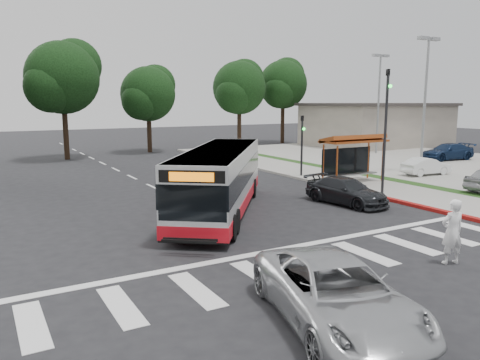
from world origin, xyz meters
TOP-DOWN VIEW (x-y plane):
  - ground at (0.00, 0.00)m, footprint 140.00×140.00m
  - sidewalk_east at (11.00, 8.00)m, footprint 4.00×40.00m
  - curb_east at (9.00, 8.00)m, footprint 0.30×40.00m
  - curb_east_red at (9.00, -2.00)m, footprint 0.32×6.00m
  - parking_lot at (23.00, 10.00)m, footprint 18.00×36.00m
  - commercial_building at (30.00, 22.00)m, footprint 14.00×10.00m
  - building_roof_cap at (30.00, 22.00)m, footprint 14.60×10.60m
  - crosswalk_ladder at (0.00, -5.00)m, footprint 18.00×2.60m
  - bus_shelter at (10.80, 5.10)m, footprint 4.20×1.60m
  - traffic_signal_ne_tall at (9.60, 1.49)m, footprint 0.18×0.37m
  - traffic_signal_ne_short at (9.60, 8.49)m, footprint 0.18×0.37m
  - lot_light_front at (18.00, 6.00)m, footprint 1.90×0.35m
  - lot_light_mid at (24.00, 16.00)m, footprint 1.90×0.35m
  - tree_ne_a at (16.08, 28.06)m, footprint 6.16×5.74m
  - tree_ne_b at (23.08, 30.06)m, footprint 6.16×5.74m
  - tree_north_a at (-1.92, 26.07)m, footprint 6.60×6.15m
  - tree_north_b at (6.07, 28.06)m, footprint 5.72×5.33m
  - transit_bus at (0.53, 2.41)m, footprint 8.51×10.28m
  - pedestrian at (3.61, -6.98)m, footprint 0.83×0.65m
  - dark_sedan at (6.61, 0.97)m, footprint 2.35×4.54m
  - silver_suv_south at (-2.13, -8.31)m, footprint 3.71×5.75m
  - parked_car_1 at (16.99, 4.75)m, footprint 3.54×1.49m
  - parked_car_3 at (25.20, 9.27)m, footprint 4.86×2.47m

SIDE VIEW (x-z plane):
  - ground at x=0.00m, z-range 0.00..0.00m
  - crosswalk_ladder at x=0.00m, z-range 0.00..0.01m
  - parking_lot at x=23.00m, z-range 0.00..0.10m
  - sidewalk_east at x=11.00m, z-range 0.00..0.12m
  - curb_east at x=9.00m, z-range 0.00..0.15m
  - curb_east_red at x=9.00m, z-range 0.00..0.15m
  - dark_sedan at x=6.61m, z-range 0.00..1.26m
  - parked_car_1 at x=16.99m, z-range 0.10..1.24m
  - silver_suv_south at x=-2.13m, z-range 0.00..1.47m
  - parked_car_3 at x=25.20m, z-range 0.10..1.45m
  - pedestrian at x=3.61m, z-range 0.00..2.01m
  - transit_bus at x=0.53m, z-range 0.00..2.85m
  - commercial_building at x=30.00m, z-range 0.00..4.40m
  - bus_shelter at x=10.80m, z-range 0.92..3.78m
  - traffic_signal_ne_short at x=9.60m, z-range 0.48..4.48m
  - traffic_signal_ne_tall at x=9.60m, z-range 0.63..7.13m
  - building_roof_cap at x=30.00m, z-range 4.40..4.70m
  - tree_north_b at x=6.07m, z-range 1.45..9.88m
  - lot_light_front at x=18.00m, z-range 1.40..10.41m
  - lot_light_mid at x=24.00m, z-range 1.40..10.41m
  - tree_ne_a at x=16.08m, z-range 1.74..11.04m
  - tree_ne_b at x=23.08m, z-range 1.91..11.93m
  - tree_north_a at x=-1.92m, z-range 1.84..12.01m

